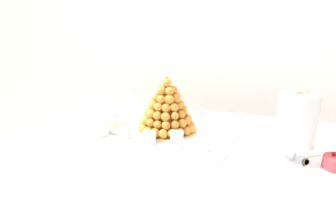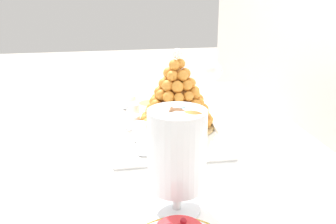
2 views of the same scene
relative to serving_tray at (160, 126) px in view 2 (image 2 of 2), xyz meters
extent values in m
cylinder|color=brown|center=(-0.48, -0.44, -0.39)|extent=(0.04, 0.04, 0.72)
cylinder|color=brown|center=(-0.48, 0.40, -0.39)|extent=(0.04, 0.04, 0.72)
cube|color=brown|center=(0.12, -0.02, -0.02)|extent=(1.33, 0.96, 0.02)
cube|color=white|center=(0.12, -0.02, -0.01)|extent=(1.39, 1.02, 0.00)
cube|color=white|center=(0.12, -0.53, -0.17)|extent=(1.39, 0.01, 0.31)
cube|color=white|center=(0.12, 0.49, -0.17)|extent=(1.39, 0.01, 0.31)
cube|color=white|center=(-0.57, -0.02, -0.17)|extent=(0.01, 1.02, 0.31)
cube|color=white|center=(0.00, 0.00, 0.00)|extent=(0.61, 0.36, 0.01)
cube|color=white|center=(0.00, -0.18, 0.01)|extent=(0.61, 0.01, 0.02)
cube|color=white|center=(0.00, 0.18, 0.01)|extent=(0.61, 0.01, 0.02)
cube|color=white|center=(-0.31, 0.00, 0.01)|extent=(0.01, 0.36, 0.02)
cube|color=white|center=(0.31, 0.00, 0.01)|extent=(0.01, 0.36, 0.02)
cylinder|color=white|center=(0.00, 0.00, 0.00)|extent=(0.33, 0.33, 0.00)
cylinder|color=tan|center=(0.02, 0.06, 0.01)|extent=(0.26, 0.26, 0.01)
cone|color=#B76C27|center=(0.02, 0.06, 0.12)|extent=(0.18, 0.18, 0.23)
sphere|color=orange|center=(0.13, 0.06, 0.03)|extent=(0.04, 0.04, 0.04)
sphere|color=orange|center=(0.12, 0.09, 0.03)|extent=(0.03, 0.03, 0.03)
sphere|color=orange|center=(0.11, 0.12, 0.03)|extent=(0.04, 0.04, 0.04)
sphere|color=orange|center=(0.08, 0.15, 0.03)|extent=(0.03, 0.03, 0.03)
sphere|color=orange|center=(0.05, 0.16, 0.03)|extent=(0.04, 0.04, 0.04)
sphere|color=orange|center=(0.01, 0.16, 0.03)|extent=(0.04, 0.04, 0.04)
sphere|color=orange|center=(-0.02, 0.16, 0.03)|extent=(0.04, 0.04, 0.04)
sphere|color=orange|center=(-0.05, 0.14, 0.03)|extent=(0.04, 0.04, 0.04)
sphere|color=orange|center=(-0.08, 0.11, 0.03)|extent=(0.04, 0.04, 0.04)
sphere|color=orange|center=(-0.09, 0.07, 0.03)|extent=(0.04, 0.04, 0.04)
sphere|color=orange|center=(-0.09, 0.04, 0.03)|extent=(0.04, 0.04, 0.04)
sphere|color=orange|center=(-0.08, 0.00, 0.03)|extent=(0.04, 0.04, 0.04)
sphere|color=orange|center=(-0.05, -0.02, 0.03)|extent=(0.04, 0.04, 0.04)
sphere|color=orange|center=(-0.02, -0.04, 0.03)|extent=(0.04, 0.04, 0.04)
sphere|color=orange|center=(0.01, -0.05, 0.03)|extent=(0.04, 0.04, 0.04)
sphere|color=orange|center=(0.05, -0.05, 0.03)|extent=(0.04, 0.04, 0.04)
sphere|color=orange|center=(0.08, -0.03, 0.03)|extent=(0.04, 0.04, 0.04)
sphere|color=orange|center=(0.11, -0.01, 0.03)|extent=(0.04, 0.04, 0.04)
sphere|color=orange|center=(0.12, 0.02, 0.03)|extent=(0.03, 0.03, 0.03)
sphere|color=orange|center=(0.11, 0.09, 0.06)|extent=(0.04, 0.04, 0.04)
sphere|color=orange|center=(0.09, 0.12, 0.06)|extent=(0.03, 0.03, 0.03)
sphere|color=orange|center=(0.06, 0.14, 0.06)|extent=(0.04, 0.04, 0.04)
sphere|color=orange|center=(0.02, 0.15, 0.06)|extent=(0.04, 0.04, 0.04)
sphere|color=orange|center=(-0.01, 0.14, 0.06)|extent=(0.04, 0.04, 0.04)
sphere|color=orange|center=(-0.04, 0.12, 0.06)|extent=(0.04, 0.04, 0.04)
sphere|color=orange|center=(-0.06, 0.10, 0.06)|extent=(0.04, 0.04, 0.04)
sphere|color=orange|center=(-0.07, 0.06, 0.06)|extent=(0.04, 0.04, 0.04)
sphere|color=orange|center=(-0.07, 0.02, 0.06)|extent=(0.04, 0.04, 0.04)
sphere|color=orange|center=(-0.05, -0.01, 0.06)|extent=(0.04, 0.04, 0.04)
sphere|color=orange|center=(-0.02, -0.03, 0.06)|extent=(0.03, 0.03, 0.03)
sphere|color=orange|center=(0.02, -0.04, 0.06)|extent=(0.03, 0.03, 0.03)
sphere|color=orange|center=(0.05, -0.03, 0.06)|extent=(0.04, 0.04, 0.04)
sphere|color=orange|center=(0.08, -0.01, 0.06)|extent=(0.04, 0.04, 0.04)
sphere|color=orange|center=(0.10, 0.02, 0.06)|extent=(0.04, 0.04, 0.04)
sphere|color=orange|center=(0.11, 0.05, 0.06)|extent=(0.04, 0.04, 0.04)
sphere|color=orange|center=(0.08, 0.11, 0.10)|extent=(0.04, 0.04, 0.04)
sphere|color=orange|center=(0.05, 0.13, 0.09)|extent=(0.04, 0.04, 0.04)
sphere|color=orange|center=(0.01, 0.13, 0.10)|extent=(0.04, 0.04, 0.04)
sphere|color=orange|center=(-0.02, 0.12, 0.09)|extent=(0.04, 0.04, 0.04)
sphere|color=orange|center=(-0.05, 0.09, 0.10)|extent=(0.04, 0.04, 0.04)
sphere|color=orange|center=(-0.06, 0.06, 0.10)|extent=(0.04, 0.04, 0.04)
sphere|color=orange|center=(-0.05, 0.02, 0.10)|extent=(0.04, 0.04, 0.04)
sphere|color=orange|center=(-0.03, -0.01, 0.10)|extent=(0.04, 0.04, 0.04)
sphere|color=orange|center=(0.01, -0.02, 0.10)|extent=(0.04, 0.04, 0.04)
sphere|color=orange|center=(0.05, -0.02, 0.09)|extent=(0.04, 0.04, 0.04)
sphere|color=orange|center=(0.08, 0.00, 0.09)|extent=(0.03, 0.03, 0.03)
sphere|color=orange|center=(0.09, 0.04, 0.09)|extent=(0.04, 0.04, 0.04)
sphere|color=orange|center=(0.09, 0.07, 0.10)|extent=(0.03, 0.03, 0.03)
sphere|color=orange|center=(0.05, 0.11, 0.13)|extent=(0.04, 0.04, 0.04)
sphere|color=orange|center=(0.02, 0.12, 0.13)|extent=(0.04, 0.04, 0.04)
sphere|color=orange|center=(-0.02, 0.11, 0.13)|extent=(0.04, 0.04, 0.04)
sphere|color=orange|center=(-0.04, 0.08, 0.13)|extent=(0.04, 0.04, 0.04)
sphere|color=orange|center=(-0.04, 0.04, 0.13)|extent=(0.04, 0.04, 0.04)
sphere|color=orange|center=(-0.02, 0.01, 0.13)|extent=(0.04, 0.04, 0.04)
sphere|color=orange|center=(0.01, 0.00, 0.13)|extent=(0.04, 0.04, 0.04)
sphere|color=orange|center=(0.04, 0.00, 0.13)|extent=(0.04, 0.04, 0.04)
sphere|color=orange|center=(0.07, 0.02, 0.13)|extent=(0.04, 0.04, 0.04)
sphere|color=orange|center=(0.08, 0.05, 0.13)|extent=(0.03, 0.03, 0.03)
sphere|color=orange|center=(0.07, 0.08, 0.13)|extent=(0.03, 0.03, 0.03)
sphere|color=orange|center=(0.03, 0.10, 0.16)|extent=(0.04, 0.04, 0.04)
sphere|color=orange|center=(-0.01, 0.09, 0.16)|extent=(0.04, 0.04, 0.04)
sphere|color=orange|center=(-0.02, 0.06, 0.16)|extent=(0.04, 0.04, 0.04)
sphere|color=orange|center=(-0.02, 0.03, 0.16)|extent=(0.04, 0.04, 0.04)
sphere|color=orange|center=(0.01, 0.01, 0.16)|extent=(0.04, 0.04, 0.04)
sphere|color=orange|center=(0.05, 0.02, 0.16)|extent=(0.04, 0.04, 0.04)
sphere|color=orange|center=(0.06, 0.05, 0.16)|extent=(0.04, 0.04, 0.04)
sphere|color=orange|center=(0.06, 0.08, 0.16)|extent=(0.04, 0.04, 0.04)
sphere|color=orange|center=(0.01, 0.08, 0.19)|extent=(0.04, 0.04, 0.04)
sphere|color=orange|center=(-0.01, 0.06, 0.19)|extent=(0.04, 0.04, 0.04)
sphere|color=orange|center=(0.01, 0.03, 0.19)|extent=(0.04, 0.04, 0.04)
sphere|color=orange|center=(0.04, 0.04, 0.19)|extent=(0.04, 0.04, 0.04)
sphere|color=orange|center=(0.05, 0.07, 0.19)|extent=(0.04, 0.04, 0.04)
sphere|color=orange|center=(0.01, 0.07, 0.22)|extent=(0.03, 0.03, 0.03)
sphere|color=orange|center=(0.03, 0.05, 0.22)|extent=(0.04, 0.04, 0.04)
sphere|color=white|center=(0.02, 0.06, 0.26)|extent=(0.03, 0.03, 0.03)
cylinder|color=silver|center=(-0.23, -0.09, 0.03)|extent=(0.06, 0.06, 0.05)
cylinder|color=#F4EAC6|center=(-0.23, -0.09, 0.01)|extent=(0.06, 0.06, 0.02)
cylinder|color=white|center=(-0.23, -0.09, 0.03)|extent=(0.06, 0.06, 0.02)
sphere|color=brown|center=(-0.24, -0.08, 0.04)|extent=(0.02, 0.02, 0.02)
cylinder|color=silver|center=(-0.12, -0.08, 0.03)|extent=(0.05, 0.05, 0.05)
cylinder|color=brown|center=(-0.12, -0.08, 0.01)|extent=(0.04, 0.04, 0.02)
cylinder|color=#8C603D|center=(-0.12, -0.08, 0.03)|extent=(0.04, 0.04, 0.01)
sphere|color=brown|center=(-0.11, -0.09, 0.04)|extent=(0.01, 0.01, 0.01)
cylinder|color=silver|center=(0.01, -0.10, 0.03)|extent=(0.06, 0.06, 0.05)
cylinder|color=gold|center=(0.01, -0.10, 0.01)|extent=(0.05, 0.05, 0.02)
cylinder|color=#EAC166|center=(0.01, -0.10, 0.03)|extent=(0.05, 0.05, 0.01)
sphere|color=brown|center=(0.00, -0.10, 0.04)|extent=(0.02, 0.02, 0.02)
cylinder|color=silver|center=(0.12, -0.08, 0.03)|extent=(0.05, 0.05, 0.06)
cylinder|color=#F4EAC6|center=(0.12, -0.08, 0.02)|extent=(0.05, 0.05, 0.02)
cylinder|color=white|center=(0.12, -0.08, 0.04)|extent=(0.05, 0.05, 0.02)
sphere|color=brown|center=(0.12, -0.08, 0.05)|extent=(0.01, 0.01, 0.01)
cylinder|color=silver|center=(0.22, -0.08, 0.03)|extent=(0.05, 0.05, 0.05)
cylinder|color=gold|center=(0.22, -0.08, 0.01)|extent=(0.04, 0.04, 0.02)
cylinder|color=#EAC166|center=(0.22, -0.08, 0.03)|extent=(0.04, 0.04, 0.02)
sphere|color=brown|center=(0.22, -0.08, 0.05)|extent=(0.01, 0.01, 0.01)
cylinder|color=white|center=(-0.19, -0.01, 0.02)|extent=(0.10, 0.10, 0.03)
cylinder|color=#F2CC59|center=(-0.19, -0.01, 0.03)|extent=(0.09, 0.09, 0.00)
cylinder|color=white|center=(0.53, -0.05, 0.00)|extent=(0.11, 0.11, 0.01)
cylinder|color=white|center=(0.53, -0.05, 0.03)|extent=(0.02, 0.02, 0.06)
cylinder|color=white|center=(0.53, -0.05, 0.15)|extent=(0.13, 0.13, 0.18)
cylinder|color=yellow|center=(0.55, -0.04, 0.07)|extent=(0.05, 0.05, 0.04)
cylinder|color=yellow|center=(0.52, -0.03, 0.07)|extent=(0.05, 0.04, 0.04)
cylinder|color=#9ED860|center=(0.52, -0.06, 0.07)|extent=(0.05, 0.05, 0.03)
cylinder|color=#D199D8|center=(0.55, -0.03, 0.09)|extent=(0.07, 0.05, 0.06)
cylinder|color=#9ED860|center=(0.51, -0.02, 0.09)|extent=(0.05, 0.05, 0.05)
cylinder|color=yellow|center=(0.51, -0.05, 0.09)|extent=(0.06, 0.05, 0.06)
cylinder|color=#9ED860|center=(0.54, -0.07, 0.09)|extent=(0.07, 0.05, 0.06)
cylinder|color=#72B2E0|center=(0.54, -0.03, 0.11)|extent=(0.06, 0.05, 0.04)
cylinder|color=#9ED860|center=(0.52, -0.04, 0.11)|extent=(0.05, 0.04, 0.05)
cylinder|color=brown|center=(0.51, -0.07, 0.11)|extent=(0.06, 0.05, 0.05)
cylinder|color=#F9A54C|center=(0.54, -0.05, 0.11)|extent=(0.06, 0.05, 0.06)
cylinder|color=pink|center=(0.52, -0.02, 0.14)|extent=(0.06, 0.05, 0.05)
cylinder|color=pink|center=(0.51, -0.06, 0.14)|extent=(0.06, 0.05, 0.06)
cylinder|color=#72B2E0|center=(0.54, -0.08, 0.14)|extent=(0.05, 0.05, 0.03)
cylinder|color=#9ED860|center=(0.55, -0.04, 0.14)|extent=(0.06, 0.05, 0.05)
cylinder|color=#F9A54C|center=(0.52, -0.03, 0.16)|extent=(0.07, 0.05, 0.07)
cylinder|color=#72B2E0|center=(0.52, -0.07, 0.16)|extent=(0.06, 0.05, 0.05)
cylinder|color=#D199D8|center=(0.56, -0.03, 0.16)|extent=(0.05, 0.05, 0.05)
cylinder|color=#72B2E0|center=(0.51, -0.04, 0.18)|extent=(0.06, 0.05, 0.06)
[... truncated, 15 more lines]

